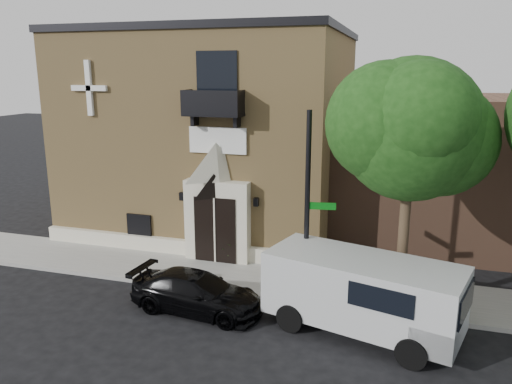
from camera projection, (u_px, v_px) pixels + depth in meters
ground at (217, 294)px, 17.15m from camera, size 120.00×120.00×0.00m
sidewalk at (257, 279)px, 18.24m from camera, size 42.00×3.00×0.15m
church at (217, 131)px, 24.28m from camera, size 12.20×11.01×9.30m
street_tree_left at (412, 128)px, 14.38m from camera, size 4.97×4.38×7.77m
black_sedan at (197, 292)px, 15.84m from camera, size 4.48×2.14×1.26m
cargo_van at (369, 294)px, 14.28m from camera, size 5.93×3.60×2.27m
street_sign at (308, 208)px, 15.75m from camera, size 1.06×0.98×6.19m
fire_hydrant at (386, 294)px, 15.88m from camera, size 0.49×0.39×0.85m
dumpster at (397, 291)px, 15.68m from camera, size 1.95×1.27×1.19m
planter at (231, 252)px, 19.63m from camera, size 0.79×0.70×0.80m
pedestrian_near at (342, 266)px, 17.00m from camera, size 0.74×0.62×1.72m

